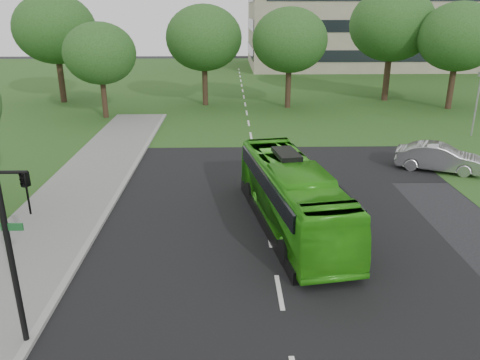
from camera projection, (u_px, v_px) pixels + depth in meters
The scene contains 12 objects.
ground at pixel (274, 261), 17.06m from camera, with size 160.00×160.00×0.00m, color black.
street_surfaces at pixel (244, 121), 38.41m from camera, with size 120.00×120.00×0.15m.
tree_park_a at pixel (100, 54), 37.93m from camera, with size 5.85×5.85×7.78m.
tree_park_b at pixel (204, 38), 42.84m from camera, with size 6.99×6.99×9.16m.
tree_park_c at pixel (290, 40), 41.70m from camera, with size 6.72×6.72×8.92m.
tree_park_d at pixel (392, 25), 44.80m from camera, with size 8.09×8.09×10.70m.
tree_park_e at pixel (459, 37), 41.07m from camera, with size 7.04×7.04×9.38m.
tree_park_f at pixel (55, 29), 44.01m from camera, with size 7.61×7.61×10.16m.
bus at pixel (292, 195), 19.40m from camera, with size 2.34×10.02×2.79m, color green.
sedan at pixel (439, 158), 26.43m from camera, with size 1.63×4.67×1.54m, color #A9A9AD.
traffic_light at pixel (14, 237), 11.74m from camera, with size 0.90×0.27×5.55m.
camera_pole at pixel (478, 95), 32.93m from camera, with size 0.47×0.44×4.58m.
Camera 1 is at (-1.60, -14.97, 8.65)m, focal length 35.00 mm.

